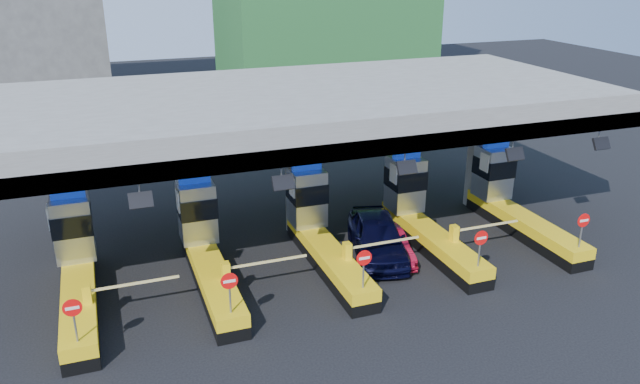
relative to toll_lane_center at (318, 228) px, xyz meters
name	(u,v)px	position (x,y,z in m)	size (l,w,h in m)	color
ground	(320,259)	(0.00, -0.28, -1.40)	(120.00, 120.00, 0.00)	black
toll_canopy	(298,109)	(0.00, 2.59, 4.74)	(28.00, 12.09, 7.00)	slate
toll_lane_far_left	(76,264)	(-10.00, 0.00, 0.00)	(4.43, 8.00, 4.16)	black
toll_lane_left	(205,245)	(-5.00, 0.00, 0.00)	(4.43, 8.00, 4.16)	black
toll_lane_center	(318,228)	(0.00, 0.00, 0.00)	(4.43, 8.00, 4.16)	black
toll_lane_right	(419,212)	(5.00, 0.00, 0.00)	(4.43, 8.00, 4.16)	black
toll_lane_far_right	(510,199)	(10.00, 0.00, 0.00)	(4.43, 8.00, 4.16)	black
bg_building_concrete	(12,1)	(-14.00, 35.72, 7.60)	(14.00, 10.00, 18.00)	#4C4C49
van	(377,236)	(2.48, -0.83, -0.47)	(2.20, 5.47, 1.86)	black
red_car	(389,245)	(2.85, -1.24, -0.76)	(1.36, 3.89, 1.28)	maroon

